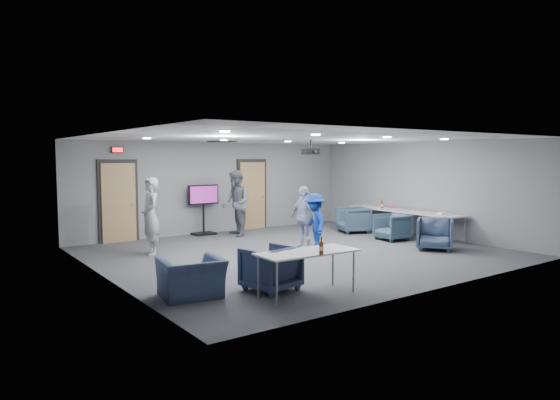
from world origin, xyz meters
TOP-DOWN VIEW (x-y plane):
  - floor at (0.00, 0.00)m, footprint 9.00×9.00m
  - ceiling at (0.00, 0.00)m, footprint 9.00×9.00m
  - wall_back at (0.00, 4.00)m, footprint 9.00×0.02m
  - wall_front at (0.00, -4.00)m, footprint 9.00×0.02m
  - wall_left at (-4.50, 0.00)m, footprint 0.02×8.00m
  - wall_right at (4.50, 0.00)m, footprint 0.02×8.00m
  - door_left at (-3.00, 3.95)m, footprint 1.06×0.17m
  - door_right at (1.20, 3.95)m, footprint 1.06×0.17m
  - exit_sign at (-3.00, 3.93)m, footprint 0.32×0.08m
  - hvac_diffuser at (-0.50, 2.80)m, footprint 0.60×0.60m
  - downlights at (0.00, 0.00)m, footprint 6.18×3.78m
  - person_a at (-2.97, 1.75)m, footprint 0.50×0.70m
  - person_b at (0.04, 3.00)m, footprint 0.92×1.07m
  - person_c at (0.38, 0.31)m, footprint 0.38×0.91m
  - person_d at (0.41, -0.08)m, footprint 0.78×1.02m
  - chair_right_a at (3.23, 1.51)m, footprint 1.09×1.08m
  - chair_right_b at (3.13, -0.10)m, footprint 0.87×0.85m
  - chair_right_c at (2.90, -1.67)m, footprint 1.18×1.17m
  - chair_front_a at (-2.48, -2.40)m, footprint 0.94×0.96m
  - chair_front_b at (-3.75, -2.00)m, footprint 1.09×0.99m
  - table_right_a at (4.00, 1.24)m, footprint 0.75×1.80m
  - table_right_b at (4.00, -0.66)m, footprint 0.80×1.92m
  - table_front_left at (-2.16, -3.00)m, footprint 1.72×0.77m
  - bottle_front at (-2.16, -3.35)m, footprint 0.08×0.08m
  - bottle_right at (3.88, 0.97)m, footprint 0.07×0.07m
  - snack_box at (4.23, 0.91)m, footprint 0.23×0.18m
  - wrapper at (4.14, -0.96)m, footprint 0.23×0.18m
  - tv_stand at (-0.60, 3.75)m, footprint 0.95×0.45m
  - projector at (0.75, 0.50)m, footprint 0.43×0.39m

SIDE VIEW (x-z plane):
  - floor at x=0.00m, z-range 0.00..0.00m
  - chair_front_b at x=-3.75m, z-range 0.00..0.64m
  - chair_right_b at x=3.13m, z-range 0.00..0.72m
  - chair_front_a at x=-2.48m, z-range 0.00..0.75m
  - chair_right_a at x=3.23m, z-range 0.00..0.77m
  - chair_right_c at x=2.90m, z-range 0.00..0.77m
  - table_front_left at x=-2.16m, z-range 0.32..1.05m
  - table_right_a at x=4.00m, z-range 0.32..1.05m
  - table_right_b at x=4.00m, z-range 0.32..1.05m
  - person_d at x=0.41m, z-range 0.00..1.39m
  - snack_box at x=4.23m, z-range 0.73..0.77m
  - wrapper at x=4.14m, z-range 0.73..0.78m
  - person_c at x=0.38m, z-range 0.00..1.55m
  - tv_stand at x=-0.60m, z-range 0.10..1.56m
  - bottle_right at x=3.88m, z-range 0.69..0.97m
  - bottle_front at x=-2.16m, z-range 0.69..0.98m
  - person_a at x=-2.97m, z-range 0.00..1.79m
  - person_b at x=0.04m, z-range 0.00..1.89m
  - door_left at x=-3.00m, z-range -0.05..2.19m
  - door_right at x=1.20m, z-range -0.05..2.19m
  - wall_back at x=0.00m, z-range 0.00..2.70m
  - wall_front at x=0.00m, z-range 0.00..2.70m
  - wall_left at x=-4.50m, z-range 0.00..2.70m
  - wall_right at x=4.50m, z-range 0.00..2.70m
  - projector at x=0.75m, z-range 2.22..2.59m
  - exit_sign at x=-3.00m, z-range 2.37..2.53m
  - downlights at x=0.00m, z-range 2.67..2.69m
  - hvac_diffuser at x=-0.50m, z-range 2.67..2.70m
  - ceiling at x=0.00m, z-range 2.70..2.70m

